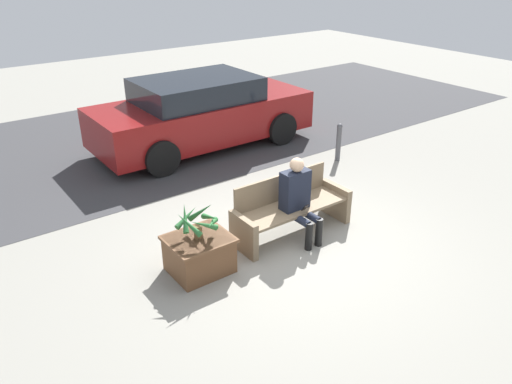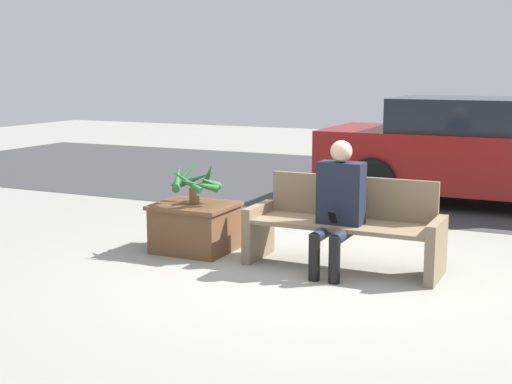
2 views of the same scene
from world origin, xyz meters
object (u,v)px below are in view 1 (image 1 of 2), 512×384
Objects in this scene: planter_box at (199,253)px; parked_car at (201,113)px; bollard_post at (339,141)px; potted_plant at (198,221)px; bench at (290,208)px; person_seated at (298,196)px.

parked_car is (2.39, 3.94, 0.47)m from planter_box.
parked_car is at bearing 127.73° from bollard_post.
potted_plant is 0.13× the size of parked_car.
parked_car is (0.80, 3.86, 0.34)m from bench.
planter_box is 4.64m from parked_car.
person_seated is 4.12m from parked_car.
potted_plant is at bearing -121.08° from parked_car.
bollard_post is (2.56, 1.58, -0.00)m from bench.
person_seated is 1.53× the size of planter_box.
person_seated is at bearing -3.59° from planter_box.
planter_box is at bearing 176.41° from person_seated.
potted_plant is 4.48m from bollard_post.
person_seated reaches higher than potted_plant.
planter_box is 1.39× the size of potted_plant.
planter_box is 4.47m from bollard_post.
bench is 0.33m from person_seated.
bench is 3.01m from bollard_post.
person_seated is 2.14× the size of potted_plant.
person_seated is 1.61× the size of bollard_post.
bench is at bearing 3.29° from potted_plant.
bollard_post is (2.57, 1.77, -0.27)m from person_seated.
parked_car reaches higher than planter_box.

